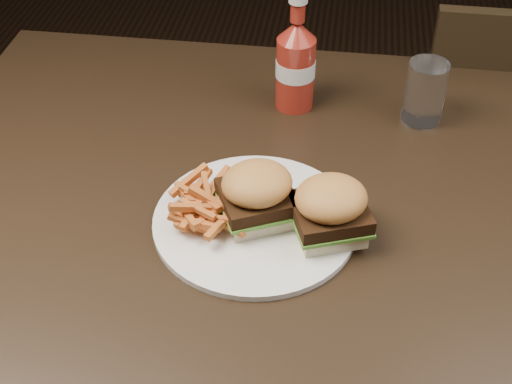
# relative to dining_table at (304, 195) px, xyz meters

# --- Properties ---
(dining_table) EXTENTS (1.20, 0.80, 0.04)m
(dining_table) POSITION_rel_dining_table_xyz_m (0.00, 0.00, 0.00)
(dining_table) COLOR black
(dining_table) RESTS_ON ground
(chair_far) EXTENTS (0.40, 0.40, 0.04)m
(chair_far) POSITION_rel_dining_table_xyz_m (0.39, 0.56, -0.30)
(chair_far) COLOR black
(chair_far) RESTS_ON ground
(plate) EXTENTS (0.28, 0.28, 0.01)m
(plate) POSITION_rel_dining_table_xyz_m (-0.06, -0.09, 0.03)
(plate) COLOR white
(plate) RESTS_ON dining_table
(sandwich_half_a) EXTENTS (0.11, 0.11, 0.02)m
(sandwich_half_a) POSITION_rel_dining_table_xyz_m (-0.06, -0.09, 0.04)
(sandwich_half_a) COLOR beige
(sandwich_half_a) RESTS_ON plate
(sandwich_half_b) EXTENTS (0.11, 0.11, 0.02)m
(sandwich_half_b) POSITION_rel_dining_table_xyz_m (0.04, -0.11, 0.04)
(sandwich_half_b) COLOR beige
(sandwich_half_b) RESTS_ON plate
(fries_pile) EXTENTS (0.15, 0.15, 0.05)m
(fries_pile) POSITION_rel_dining_table_xyz_m (-0.13, -0.09, 0.05)
(fries_pile) COLOR #C16D21
(fries_pile) RESTS_ON plate
(ketchup_bottle) EXTENTS (0.07, 0.07, 0.13)m
(ketchup_bottle) POSITION_rel_dining_table_xyz_m (-0.04, 0.21, 0.08)
(ketchup_bottle) COLOR maroon
(ketchup_bottle) RESTS_ON dining_table
(tumbler) EXTENTS (0.08, 0.08, 0.10)m
(tumbler) POSITION_rel_dining_table_xyz_m (0.18, 0.19, 0.08)
(tumbler) COLOR white
(tumbler) RESTS_ON dining_table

